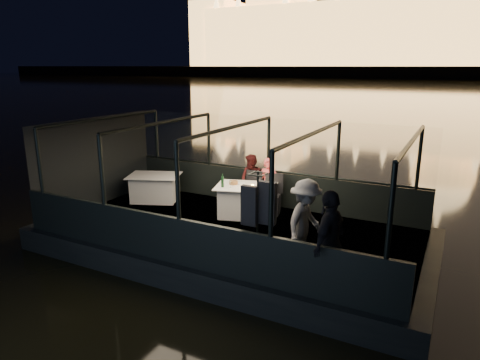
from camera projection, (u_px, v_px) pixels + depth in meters
The scene contains 28 objects.
river_water at pixel (439, 89), 78.40m from camera, with size 500.00×500.00×0.00m, color black.
boat_hull at pixel (232, 249), 9.78m from camera, with size 8.60×4.40×1.00m, color black.
boat_deck at pixel (232, 230), 9.66m from camera, with size 8.00×4.00×0.04m, color black.
gunwale_port at pixel (268, 188), 11.25m from camera, with size 8.00×0.08×0.90m, color black.
gunwale_starboard at pixel (180, 242), 7.82m from camera, with size 8.00×0.08×0.90m, color black.
cabin_glass_port at pixel (269, 145), 10.96m from camera, with size 8.00×0.02×1.40m, color #99B2B2, non-canonical shape.
cabin_glass_starboard at pixel (177, 181), 7.52m from camera, with size 8.00×0.02×1.40m, color #99B2B2, non-canonical shape.
cabin_roof_glass at pixel (231, 127), 9.06m from camera, with size 8.00×4.00×0.02m, color #99B2B2, non-canonical shape.
end_wall_fore at pixel (97, 162), 11.13m from camera, with size 0.02×4.00×2.30m, color black, non-canonical shape.
end_wall_aft at pixel (430, 206), 7.58m from camera, with size 0.02×4.00×2.30m, color black, non-canonical shape.
canopy_ribs at pixel (232, 180), 9.36m from camera, with size 8.00×4.00×2.30m, color black, non-canonical shape.
embankment at pixel (457, 73), 189.66m from camera, with size 400.00×140.00×6.00m, color #423D33.
dining_table_central at pixel (246, 201), 10.40m from camera, with size 1.45×1.05×0.77m, color white.
dining_table_aft at pixel (155, 187), 11.59m from camera, with size 1.36×0.98×0.72m, color white.
chair_port_left at pixel (251, 193), 10.81m from camera, with size 0.46×0.46×0.98m, color black.
chair_port_right at pixel (271, 196), 10.57m from camera, with size 0.45×0.45×0.97m, color black.
coat_stand at pixel (257, 223), 7.49m from camera, with size 0.51×0.41×1.83m, color black, non-canonical shape.
person_woman_coral at pixel (268, 181), 10.81m from camera, with size 0.48×0.32×1.33m, color #ED5656.
person_man_maroon at pixel (252, 179), 11.01m from camera, with size 0.66×0.52×1.38m, color #3C1011.
passenger_stripe at pixel (305, 220), 7.76m from camera, with size 1.05×0.59×1.62m, color white.
passenger_dark at pixel (329, 243), 6.78m from camera, with size 1.01×0.43×1.72m, color black.
wine_bottle at pixel (222, 181), 10.16m from camera, with size 0.07×0.07×0.32m, color #14381A.
bread_basket at pixel (234, 183), 10.43m from camera, with size 0.21×0.21×0.09m, color brown.
amber_candle at pixel (253, 186), 10.12m from camera, with size 0.05×0.05×0.08m, color yellow.
plate_near at pixel (258, 192), 9.78m from camera, with size 0.24×0.24×0.01m, color white.
plate_far at pixel (241, 184), 10.48m from camera, with size 0.23×0.23×0.01m, color white.
wine_glass_white at pixel (230, 184), 10.14m from camera, with size 0.06×0.06×0.18m, color silver, non-canonical shape.
wine_glass_red at pixel (258, 183), 10.19m from camera, with size 0.06×0.06×0.17m, color white, non-canonical shape.
Camera 1 is at (4.32, -7.94, 4.06)m, focal length 32.00 mm.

